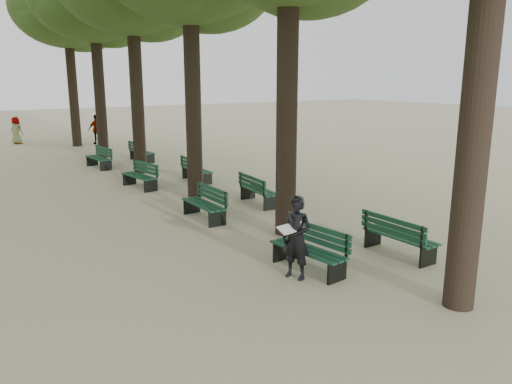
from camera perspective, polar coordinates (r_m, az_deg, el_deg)
ground at (r=9.77m, az=7.01°, el=-10.65°), size 120.00×120.00×0.00m
tree_central_5 at (r=30.86m, az=-20.87°, el=19.17°), size 6.00×6.00×9.95m
bench_left_0 at (r=10.40m, az=5.97°, el=-7.51°), size 0.76×1.85×0.92m
bench_left_1 at (r=14.02m, az=-5.97°, el=-2.08°), size 0.60×1.81×0.92m
bench_left_2 at (r=18.38m, az=-13.16°, el=1.26°), size 0.81×1.86×0.92m
bench_left_3 at (r=22.95m, az=-17.53°, el=3.29°), size 0.73×1.84×0.92m
bench_right_0 at (r=11.63m, az=16.05°, el=-5.71°), size 0.58×1.80×0.92m
bench_right_1 at (r=15.63m, az=0.37°, el=-0.43°), size 0.76×1.85×0.92m
bench_right_2 at (r=19.23m, az=-6.78°, el=2.02°), size 0.65×1.82×0.92m
bench_right_3 at (r=24.32m, az=-12.89°, el=4.09°), size 0.69×1.83×0.92m
man_with_map at (r=9.82m, az=4.64°, el=-5.22°), size 0.72×0.75×1.67m
pedestrian_d at (r=33.15m, az=-25.71°, el=6.36°), size 0.74×0.82×1.61m
pedestrian_c at (r=31.29m, az=-17.72°, el=6.83°), size 1.05×0.45×1.74m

